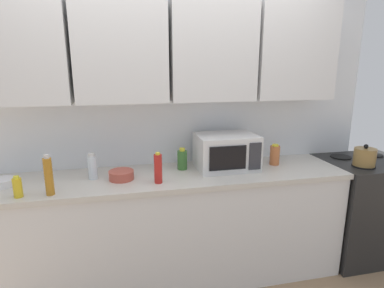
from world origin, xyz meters
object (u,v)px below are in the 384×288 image
at_px(bottle_spice_jar, 275,155).
at_px(bowl_mixing_large, 2,183).
at_px(bottle_red_sauce, 158,168).
at_px(bottle_clear_tall, 93,167).
at_px(microwave, 226,152).
at_px(bottle_yellow_mustard, 18,187).
at_px(kettle, 365,157).
at_px(bowl_ceramic_small, 121,175).
at_px(bottle_amber_vinegar, 49,176).
at_px(stove_range, 362,207).
at_px(bottle_green_oil, 182,160).

relative_size(bottle_spice_jar, bowl_mixing_large, 1.01).
xyz_separation_m(bottle_red_sauce, bottle_clear_tall, (-0.46, 0.19, -0.01)).
distance_m(microwave, bottle_yellow_mustard, 1.51).
height_order(kettle, bowl_ceramic_small, kettle).
xyz_separation_m(microwave, bowl_ceramic_small, (-0.84, -0.09, -0.11)).
bearing_deg(microwave, bottle_amber_vinegar, -167.71).
bearing_deg(stove_range, microwave, 176.64).
bearing_deg(bottle_yellow_mustard, kettle, 1.34).
distance_m(microwave, bottle_amber_vinegar, 1.32).
height_order(kettle, bottle_yellow_mustard, kettle).
xyz_separation_m(kettle, bottle_clear_tall, (-2.17, 0.19, 0.01)).
distance_m(kettle, microwave, 1.15).
bearing_deg(bottle_green_oil, bottle_red_sauce, -130.07).
bearing_deg(bowl_mixing_large, bottle_amber_vinegar, -32.95).
height_order(bottle_yellow_mustard, bottle_amber_vinegar, bottle_amber_vinegar).
distance_m(stove_range, bottle_red_sauce, 1.97).
height_order(microwave, bowl_mixing_large, microwave).
distance_m(bottle_red_sauce, bottle_clear_tall, 0.50).
relative_size(stove_range, bottle_green_oil, 5.16).
bearing_deg(bottle_amber_vinegar, kettle, 1.52).
height_order(microwave, bottle_red_sauce, microwave).
height_order(bottle_green_oil, bottle_clear_tall, bottle_clear_tall).
bearing_deg(bottle_spice_jar, microwave, -179.69).
xyz_separation_m(microwave, bottle_amber_vinegar, (-1.29, -0.28, -0.01)).
relative_size(bottle_green_oil, bottle_amber_vinegar, 0.65).
relative_size(kettle, bottle_clear_tall, 0.92).
distance_m(bottle_clear_tall, bottle_amber_vinegar, 0.35).
bearing_deg(bottle_amber_vinegar, microwave, 12.29).
relative_size(bottle_green_oil, bowl_ceramic_small, 0.97).
bearing_deg(bowl_ceramic_small, bottle_red_sauce, -26.72).
bearing_deg(bottle_yellow_mustard, bottle_red_sauce, 3.82).
height_order(bottle_red_sauce, bottle_clear_tall, bottle_red_sauce).
bearing_deg(stove_range, bowl_ceramic_small, -179.71).
distance_m(microwave, bottle_clear_tall, 1.04).
bearing_deg(bottle_spice_jar, bowl_mixing_large, -178.69).
bearing_deg(bottle_yellow_mustard, bowl_mixing_large, 126.57).
bearing_deg(stove_range, bottle_red_sauce, -175.71).
bearing_deg(bottle_clear_tall, kettle, -4.87).
bearing_deg(bottle_clear_tall, bowl_ceramic_small, -15.41).
bearing_deg(microwave, bowl_ceramic_small, -174.04).
relative_size(bottle_clear_tall, bottle_spice_jar, 1.12).
xyz_separation_m(stove_range, bottle_green_oil, (-1.66, 0.13, 0.53)).
distance_m(kettle, bottle_amber_vinegar, 2.42).
distance_m(stove_range, bottle_spice_jar, 1.02).
distance_m(bottle_green_oil, bowl_ceramic_small, 0.51).
bearing_deg(bottle_yellow_mustard, bowl_ceramic_small, 16.53).
bearing_deg(kettle, bottle_amber_vinegar, -178.48).
xyz_separation_m(kettle, microwave, (-1.13, 0.22, 0.05)).
bearing_deg(bowl_ceramic_small, microwave, 5.96).
xyz_separation_m(bottle_red_sauce, bowl_ceramic_small, (-0.26, 0.13, -0.07)).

